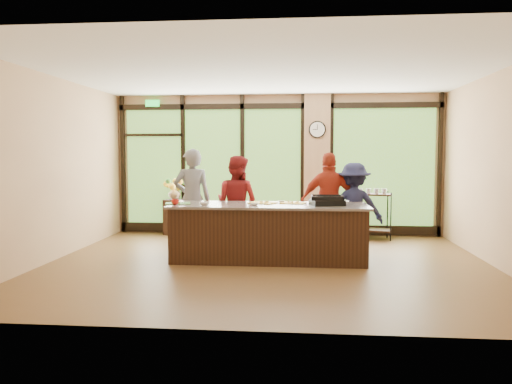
% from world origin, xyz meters
% --- Properties ---
extents(floor, '(7.00, 7.00, 0.00)m').
position_xyz_m(floor, '(0.00, 0.00, 0.00)').
color(floor, brown).
rests_on(floor, ground).
extents(ceiling, '(7.00, 7.00, 0.00)m').
position_xyz_m(ceiling, '(0.00, 0.00, 3.00)').
color(ceiling, silver).
rests_on(ceiling, back_wall).
extents(back_wall, '(7.00, 0.00, 7.00)m').
position_xyz_m(back_wall, '(0.00, 3.00, 1.50)').
color(back_wall, tan).
rests_on(back_wall, floor).
extents(left_wall, '(0.00, 6.00, 6.00)m').
position_xyz_m(left_wall, '(-3.50, 0.00, 1.50)').
color(left_wall, tan).
rests_on(left_wall, floor).
extents(right_wall, '(0.00, 6.00, 6.00)m').
position_xyz_m(right_wall, '(3.50, 0.00, 1.50)').
color(right_wall, tan).
rests_on(right_wall, floor).
extents(window_wall, '(6.90, 0.12, 3.00)m').
position_xyz_m(window_wall, '(0.16, 2.95, 1.39)').
color(window_wall, tan).
rests_on(window_wall, floor).
extents(island_base, '(3.10, 1.00, 0.88)m').
position_xyz_m(island_base, '(0.00, 0.30, 0.44)').
color(island_base, black).
rests_on(island_base, floor).
extents(countertop, '(3.20, 1.10, 0.04)m').
position_xyz_m(countertop, '(0.00, 0.30, 0.90)').
color(countertop, slate).
rests_on(countertop, island_base).
extents(wall_clock, '(0.36, 0.04, 0.36)m').
position_xyz_m(wall_clock, '(0.85, 2.87, 2.25)').
color(wall_clock, black).
rests_on(wall_clock, window_wall).
extents(cook_left, '(0.75, 0.58, 1.83)m').
position_xyz_m(cook_left, '(-1.45, 1.12, 0.92)').
color(cook_left, slate).
rests_on(cook_left, floor).
extents(cook_midleft, '(1.02, 0.93, 1.71)m').
position_xyz_m(cook_midleft, '(-0.64, 1.15, 0.85)').
color(cook_midleft, maroon).
rests_on(cook_midleft, floor).
extents(cook_midright, '(1.04, 0.45, 1.77)m').
position_xyz_m(cook_midright, '(1.03, 1.14, 0.88)').
color(cook_midright, maroon).
rests_on(cook_midright, floor).
extents(cook_right, '(1.03, 0.61, 1.58)m').
position_xyz_m(cook_right, '(1.45, 1.12, 0.79)').
color(cook_right, '#1B1D3B').
rests_on(cook_right, floor).
extents(roasting_pan, '(0.58, 0.50, 0.09)m').
position_xyz_m(roasting_pan, '(0.93, 0.23, 0.96)').
color(roasting_pan, black).
rests_on(roasting_pan, countertop).
extents(mixing_bowl, '(0.37, 0.37, 0.07)m').
position_xyz_m(mixing_bowl, '(1.14, 0.28, 0.96)').
color(mixing_bowl, silver).
rests_on(mixing_bowl, countertop).
extents(cutting_board_left, '(0.46, 0.39, 0.01)m').
position_xyz_m(cutting_board_left, '(-1.50, 0.27, 0.93)').
color(cutting_board_left, '#428731').
rests_on(cutting_board_left, countertop).
extents(cutting_board_center, '(0.52, 0.46, 0.01)m').
position_xyz_m(cutting_board_center, '(-0.12, 0.49, 0.93)').
color(cutting_board_center, yellow).
rests_on(cutting_board_center, countertop).
extents(cutting_board_right, '(0.45, 0.37, 0.01)m').
position_xyz_m(cutting_board_right, '(0.39, 0.51, 0.93)').
color(cutting_board_right, yellow).
rests_on(cutting_board_right, countertop).
extents(prep_bowl_near, '(0.18, 0.18, 0.05)m').
position_xyz_m(prep_bowl_near, '(-1.02, 0.07, 0.95)').
color(prep_bowl_near, white).
rests_on(prep_bowl_near, countertop).
extents(prep_bowl_mid, '(0.14, 0.14, 0.04)m').
position_xyz_m(prep_bowl_mid, '(-0.21, 0.08, 0.94)').
color(prep_bowl_mid, white).
rests_on(prep_bowl_mid, countertop).
extents(prep_bowl_far, '(0.12, 0.12, 0.03)m').
position_xyz_m(prep_bowl_far, '(0.19, 0.62, 0.93)').
color(prep_bowl_far, white).
rests_on(prep_bowl_far, countertop).
extents(red_ramekin, '(0.12, 0.12, 0.09)m').
position_xyz_m(red_ramekin, '(-1.50, 0.10, 0.97)').
color(red_ramekin, red).
rests_on(red_ramekin, countertop).
extents(flower_stand, '(0.47, 0.47, 0.76)m').
position_xyz_m(flower_stand, '(-2.20, 2.75, 0.38)').
color(flower_stand, black).
rests_on(flower_stand, floor).
extents(flower_vase, '(0.32, 0.32, 0.29)m').
position_xyz_m(flower_vase, '(-2.20, 2.75, 0.90)').
color(flower_vase, olive).
rests_on(flower_vase, flower_stand).
extents(bar_cart, '(0.84, 0.61, 1.04)m').
position_xyz_m(bar_cart, '(1.96, 2.49, 0.62)').
color(bar_cart, black).
rests_on(bar_cart, floor).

